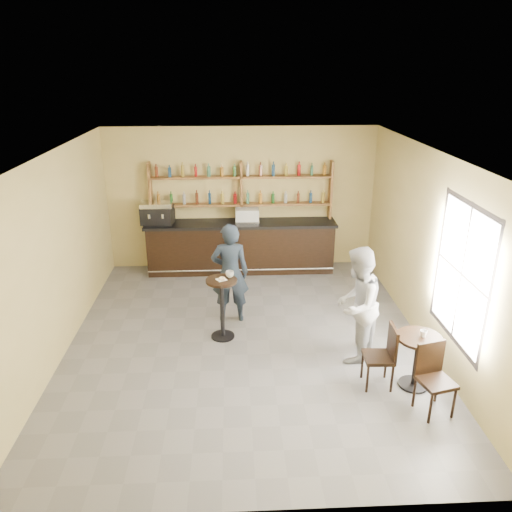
{
  "coord_description": "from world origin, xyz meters",
  "views": [
    {
      "loc": [
        -0.2,
        -7.47,
        4.47
      ],
      "look_at": [
        0.2,
        0.8,
        1.25
      ],
      "focal_mm": 35.0,
      "sensor_mm": 36.0,
      "label": 1
    }
  ],
  "objects_px": {
    "bar_counter": "(241,246)",
    "chair_south": "(436,381)",
    "pedestal_table": "(222,309)",
    "patron_second": "(357,305)",
    "pastry_case": "(247,215)",
    "cafe_table": "(416,361)",
    "chair_west": "(378,357)",
    "espresso_machine": "(157,213)",
    "man_main": "(230,273)"
  },
  "relations": [
    {
      "from": "espresso_machine",
      "to": "man_main",
      "type": "xyz_separation_m",
      "value": [
        1.58,
        -2.35,
        -0.46
      ]
    },
    {
      "from": "espresso_machine",
      "to": "cafe_table",
      "type": "distance_m",
      "value": 6.32
    },
    {
      "from": "bar_counter",
      "to": "espresso_machine",
      "type": "bearing_deg",
      "value": 180.0
    },
    {
      "from": "man_main",
      "to": "chair_west",
      "type": "relative_size",
      "value": 1.93
    },
    {
      "from": "bar_counter",
      "to": "pastry_case",
      "type": "height_order",
      "value": "pastry_case"
    },
    {
      "from": "cafe_table",
      "to": "man_main",
      "type": "bearing_deg",
      "value": 140.91
    },
    {
      "from": "bar_counter",
      "to": "espresso_machine",
      "type": "distance_m",
      "value": 2.0
    },
    {
      "from": "pastry_case",
      "to": "chair_west",
      "type": "height_order",
      "value": "pastry_case"
    },
    {
      "from": "pedestal_table",
      "to": "patron_second",
      "type": "xyz_separation_m",
      "value": [
        2.11,
        -0.74,
        0.4
      ]
    },
    {
      "from": "espresso_machine",
      "to": "chair_west",
      "type": "distance_m",
      "value": 5.91
    },
    {
      "from": "pedestal_table",
      "to": "chair_west",
      "type": "height_order",
      "value": "pedestal_table"
    },
    {
      "from": "pastry_case",
      "to": "pedestal_table",
      "type": "xyz_separation_m",
      "value": [
        -0.53,
        -3.0,
        -0.76
      ]
    },
    {
      "from": "bar_counter",
      "to": "chair_south",
      "type": "height_order",
      "value": "bar_counter"
    },
    {
      "from": "man_main",
      "to": "cafe_table",
      "type": "height_order",
      "value": "man_main"
    },
    {
      "from": "chair_west",
      "to": "chair_south",
      "type": "xyz_separation_m",
      "value": [
        0.6,
        -0.65,
        0.01
      ]
    },
    {
      "from": "espresso_machine",
      "to": "pastry_case",
      "type": "relative_size",
      "value": 1.28
    },
    {
      "from": "bar_counter",
      "to": "chair_south",
      "type": "relative_size",
      "value": 4.28
    },
    {
      "from": "chair_south",
      "to": "pedestal_table",
      "type": "bearing_deg",
      "value": 128.8
    },
    {
      "from": "pastry_case",
      "to": "man_main",
      "type": "bearing_deg",
      "value": -98.08
    },
    {
      "from": "bar_counter",
      "to": "chair_south",
      "type": "distance_m",
      "value": 5.72
    },
    {
      "from": "bar_counter",
      "to": "pedestal_table",
      "type": "xyz_separation_m",
      "value": [
        -0.38,
        -3.0,
        -0.03
      ]
    },
    {
      "from": "espresso_machine",
      "to": "chair_south",
      "type": "bearing_deg",
      "value": -42.44
    },
    {
      "from": "espresso_machine",
      "to": "patron_second",
      "type": "relative_size",
      "value": 0.36
    },
    {
      "from": "bar_counter",
      "to": "patron_second",
      "type": "xyz_separation_m",
      "value": [
        1.73,
        -3.74,
        0.37
      ]
    },
    {
      "from": "pedestal_table",
      "to": "chair_south",
      "type": "height_order",
      "value": "pedestal_table"
    },
    {
      "from": "espresso_machine",
      "to": "cafe_table",
      "type": "height_order",
      "value": "espresso_machine"
    },
    {
      "from": "espresso_machine",
      "to": "man_main",
      "type": "height_order",
      "value": "man_main"
    },
    {
      "from": "pastry_case",
      "to": "cafe_table",
      "type": "xyz_separation_m",
      "value": [
        2.31,
        -4.54,
        -0.89
      ]
    },
    {
      "from": "pedestal_table",
      "to": "cafe_table",
      "type": "xyz_separation_m",
      "value": [
        2.84,
        -1.55,
        -0.13
      ]
    },
    {
      "from": "bar_counter",
      "to": "patron_second",
      "type": "height_order",
      "value": "patron_second"
    },
    {
      "from": "cafe_table",
      "to": "chair_south",
      "type": "height_order",
      "value": "chair_south"
    },
    {
      "from": "cafe_table",
      "to": "chair_south",
      "type": "distance_m",
      "value": 0.61
    },
    {
      "from": "espresso_machine",
      "to": "chair_south",
      "type": "distance_m",
      "value": 6.78
    },
    {
      "from": "espresso_machine",
      "to": "pedestal_table",
      "type": "xyz_separation_m",
      "value": [
        1.44,
        -3.0,
        -0.85
      ]
    },
    {
      "from": "chair_west",
      "to": "pedestal_table",
      "type": "bearing_deg",
      "value": -121.03
    },
    {
      "from": "pedestal_table",
      "to": "chair_south",
      "type": "relative_size",
      "value": 1.1
    },
    {
      "from": "bar_counter",
      "to": "man_main",
      "type": "bearing_deg",
      "value": -95.85
    },
    {
      "from": "chair_west",
      "to": "patron_second",
      "type": "xyz_separation_m",
      "value": [
        -0.17,
        0.76,
        0.46
      ]
    },
    {
      "from": "cafe_table",
      "to": "chair_west",
      "type": "xyz_separation_m",
      "value": [
        -0.55,
        0.05,
        0.07
      ]
    },
    {
      "from": "espresso_machine",
      "to": "pedestal_table",
      "type": "height_order",
      "value": "espresso_machine"
    },
    {
      "from": "cafe_table",
      "to": "chair_west",
      "type": "bearing_deg",
      "value": 174.81
    },
    {
      "from": "cafe_table",
      "to": "pastry_case",
      "type": "bearing_deg",
      "value": 116.95
    },
    {
      "from": "patron_second",
      "to": "pastry_case",
      "type": "bearing_deg",
      "value": -125.18
    },
    {
      "from": "patron_second",
      "to": "bar_counter",
      "type": "bearing_deg",
      "value": -123.33
    },
    {
      "from": "bar_counter",
      "to": "man_main",
      "type": "distance_m",
      "value": 2.39
    },
    {
      "from": "pastry_case",
      "to": "chair_west",
      "type": "bearing_deg",
      "value": -67.39
    },
    {
      "from": "pastry_case",
      "to": "chair_south",
      "type": "height_order",
      "value": "pastry_case"
    },
    {
      "from": "chair_west",
      "to": "chair_south",
      "type": "height_order",
      "value": "chair_south"
    },
    {
      "from": "pedestal_table",
      "to": "man_main",
      "type": "distance_m",
      "value": 0.76
    },
    {
      "from": "man_main",
      "to": "chair_west",
      "type": "distance_m",
      "value": 3.06
    }
  ]
}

